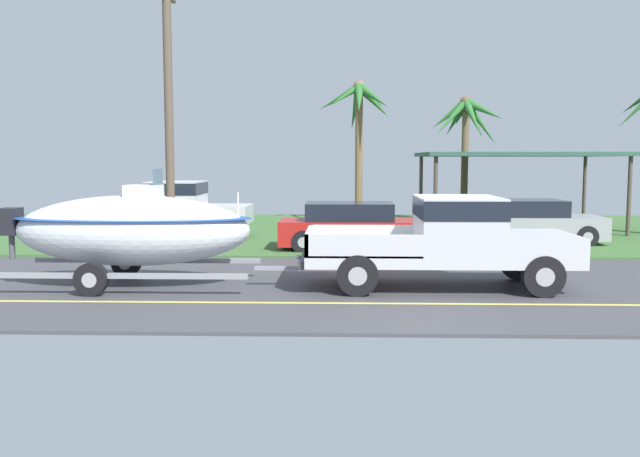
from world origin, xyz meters
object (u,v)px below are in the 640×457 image
at_px(pickup_truck_towing, 456,237).
at_px(palm_tree_near_left, 467,124).
at_px(parked_pickup_background, 176,207).
at_px(carport_awning, 517,156).
at_px(palm_tree_mid, 360,112).
at_px(utility_pole, 169,109).
at_px(parked_sedan_near, 355,227).
at_px(parked_sedan_far, 527,223).
at_px(boat_on_trailer, 132,230).

xyz_separation_m(pickup_truck_towing, palm_tree_near_left, (2.68, 14.08, 3.01)).
bearing_deg(parked_pickup_background, carport_awning, 14.35).
relative_size(carport_awning, palm_tree_near_left, 1.35).
height_order(palm_tree_mid, utility_pole, utility_pole).
distance_m(parked_sedan_near, parked_sedan_far, 5.63).
height_order(pickup_truck_towing, palm_tree_mid, palm_tree_mid).
relative_size(parked_sedan_far, palm_tree_mid, 0.75).
bearing_deg(pickup_truck_towing, boat_on_trailer, -180.00).
height_order(pickup_truck_towing, parked_sedan_near, pickup_truck_towing).
xyz_separation_m(parked_sedan_near, palm_tree_near_left, (4.61, 8.28, 3.38)).
relative_size(parked_pickup_background, palm_tree_near_left, 1.13).
height_order(boat_on_trailer, parked_sedan_far, boat_on_trailer).
bearing_deg(parked_pickup_background, boat_on_trailer, -82.42).
bearing_deg(pickup_truck_towing, palm_tree_mid, 96.38).
bearing_deg(utility_pole, parked_pickup_background, 101.13).
height_order(carport_awning, utility_pole, utility_pole).
xyz_separation_m(parked_sedan_far, carport_awning, (0.65, 4.12, 2.07)).
distance_m(pickup_truck_towing, carport_awning, 12.39).
distance_m(parked_sedan_far, utility_pole, 11.32).
height_order(pickup_truck_towing, boat_on_trailer, boat_on_trailer).
xyz_separation_m(palm_tree_mid, utility_pole, (-5.56, -8.95, -0.53)).
distance_m(parked_pickup_background, palm_tree_near_left, 12.22).
distance_m(boat_on_trailer, parked_sedan_near, 7.49).
relative_size(palm_tree_mid, utility_pole, 0.75).
bearing_deg(utility_pole, boat_on_trailer, -84.68).
bearing_deg(parked_pickup_background, parked_sedan_far, -5.49).
distance_m(boat_on_trailer, palm_tree_mid, 15.45).
bearing_deg(boat_on_trailer, parked_pickup_background, 97.58).
bearing_deg(carport_awning, parked_pickup_background, -165.65).
distance_m(parked_sedan_near, utility_pole, 6.22).
bearing_deg(pickup_truck_towing, utility_pole, 143.73).
bearing_deg(boat_on_trailer, utility_pole, 95.32).
bearing_deg(parked_sedan_near, boat_on_trailer, -129.15).
bearing_deg(parked_sedan_near, parked_pickup_background, 154.93).
height_order(palm_tree_near_left, utility_pole, utility_pole).
distance_m(pickup_truck_towing, palm_tree_mid, 14.71).
distance_m(pickup_truck_towing, utility_pole, 9.35).
xyz_separation_m(pickup_truck_towing, parked_sedan_near, (-1.94, 5.80, -0.37)).
relative_size(boat_on_trailer, palm_tree_near_left, 1.19).
bearing_deg(palm_tree_near_left, utility_pole, -138.03).
bearing_deg(palm_tree_near_left, parked_sedan_far, -83.45).
bearing_deg(parked_sedan_far, palm_tree_mid, 126.72).
bearing_deg(pickup_truck_towing, parked_sedan_near, 108.48).
xyz_separation_m(boat_on_trailer, parked_sedan_far, (10.10, 7.46, -0.50)).
relative_size(pickup_truck_towing, palm_tree_near_left, 1.09).
bearing_deg(parked_sedan_far, palm_tree_near_left, 96.55).
height_order(parked_sedan_near, parked_sedan_far, same).
bearing_deg(boat_on_trailer, parked_sedan_near, 50.85).
height_order(pickup_truck_towing, carport_awning, carport_awning).
relative_size(pickup_truck_towing, carport_awning, 0.81).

